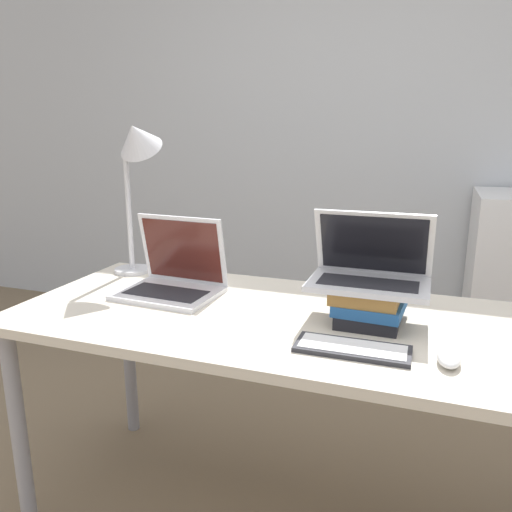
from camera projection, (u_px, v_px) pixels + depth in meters
The scene contains 8 objects.
wall_back at pixel (375, 122), 2.98m from camera, with size 8.00×0.05×2.70m.
desk at pixel (296, 340), 1.53m from camera, with size 1.77×0.74×0.75m.
laptop_left at pixel (173, 279), 1.72m from camera, with size 0.34×0.27×0.26m.
book_stack at pixel (369, 304), 1.47m from camera, with size 0.21×0.24×0.11m.
laptop_on_books at pixel (370, 270), 1.46m from camera, with size 0.34×0.22×0.22m.
wireless_keyboard at pixel (352, 349), 1.28m from camera, with size 0.29×0.12×0.01m.
mouse at pixel (449, 357), 1.20m from camera, with size 0.06×0.11×0.03m.
desk_lamp at pixel (136, 156), 1.83m from camera, with size 0.23×0.20×0.61m.
Camera 1 is at (0.36, -1.01, 1.30)m, focal length 35.00 mm.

